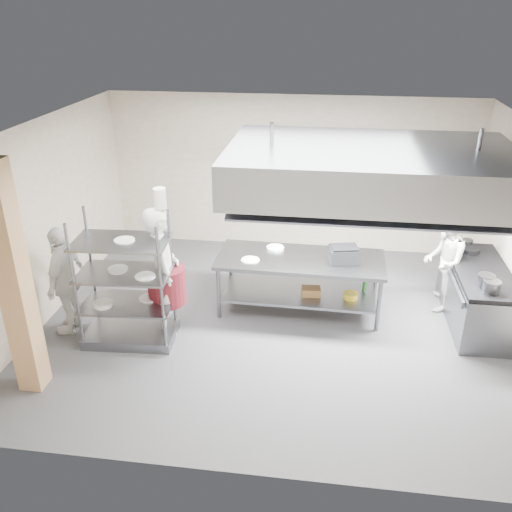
# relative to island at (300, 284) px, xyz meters

# --- Properties ---
(floor) EXTENTS (7.00, 7.00, 0.00)m
(floor) POSITION_rel_island_xyz_m (-0.36, -0.49, -0.46)
(floor) COLOR #38383B
(floor) RESTS_ON ground
(ceiling) EXTENTS (7.00, 7.00, 0.00)m
(ceiling) POSITION_rel_island_xyz_m (-0.36, -0.49, 2.54)
(ceiling) COLOR silver
(ceiling) RESTS_ON wall_back
(wall_back) EXTENTS (7.00, 0.00, 7.00)m
(wall_back) POSITION_rel_island_xyz_m (-0.36, 2.51, 1.04)
(wall_back) COLOR #AE9F8A
(wall_back) RESTS_ON ground
(wall_left) EXTENTS (0.00, 6.00, 6.00)m
(wall_left) POSITION_rel_island_xyz_m (-3.86, -0.49, 1.04)
(wall_left) COLOR #AE9F8A
(wall_left) RESTS_ON ground
(column) EXTENTS (0.30, 0.30, 3.00)m
(column) POSITION_rel_island_xyz_m (-3.26, -2.39, 1.04)
(column) COLOR tan
(column) RESTS_ON floor
(exhaust_hood) EXTENTS (4.00, 2.50, 0.60)m
(exhaust_hood) POSITION_rel_island_xyz_m (0.94, -0.09, 1.94)
(exhaust_hood) COLOR slate
(exhaust_hood) RESTS_ON ceiling
(hood_strip_a) EXTENTS (1.60, 0.12, 0.04)m
(hood_strip_a) POSITION_rel_island_xyz_m (0.04, -0.09, 1.62)
(hood_strip_a) COLOR white
(hood_strip_a) RESTS_ON exhaust_hood
(hood_strip_b) EXTENTS (1.60, 0.12, 0.04)m
(hood_strip_b) POSITION_rel_island_xyz_m (1.84, -0.09, 1.62)
(hood_strip_b) COLOR white
(hood_strip_b) RESTS_ON exhaust_hood
(wall_shelf) EXTENTS (1.50, 0.28, 0.04)m
(wall_shelf) POSITION_rel_island_xyz_m (1.44, 2.35, 1.04)
(wall_shelf) COLOR slate
(wall_shelf) RESTS_ON wall_back
(island) EXTENTS (2.61, 1.13, 0.91)m
(island) POSITION_rel_island_xyz_m (0.00, 0.00, 0.00)
(island) COLOR gray
(island) RESTS_ON floor
(island_worktop) EXTENTS (2.61, 1.13, 0.06)m
(island_worktop) POSITION_rel_island_xyz_m (0.00, 0.00, 0.42)
(island_worktop) COLOR slate
(island_worktop) RESTS_ON island
(island_undershelf) EXTENTS (2.40, 1.02, 0.04)m
(island_undershelf) POSITION_rel_island_xyz_m (0.00, 0.00, -0.16)
(island_undershelf) COLOR slate
(island_undershelf) RESTS_ON island
(pass_rack) EXTENTS (1.34, 0.83, 1.94)m
(pass_rack) POSITION_rel_island_xyz_m (-2.39, -1.20, 0.51)
(pass_rack) COLOR slate
(pass_rack) RESTS_ON floor
(cooking_range) EXTENTS (0.80, 2.00, 0.84)m
(cooking_range) POSITION_rel_island_xyz_m (2.72, 0.01, -0.04)
(cooking_range) COLOR slate
(cooking_range) RESTS_ON floor
(range_top) EXTENTS (0.78, 1.96, 0.06)m
(range_top) POSITION_rel_island_xyz_m (2.72, 0.01, 0.41)
(range_top) COLOR black
(range_top) RESTS_ON cooking_range
(chef_head) EXTENTS (0.71, 0.85, 1.98)m
(chef_head) POSITION_rel_island_xyz_m (-1.93, -0.90, 0.54)
(chef_head) COLOR white
(chef_head) RESTS_ON floor
(chef_line) EXTENTS (0.78, 0.91, 1.63)m
(chef_line) POSITION_rel_island_xyz_m (2.24, 0.38, 0.36)
(chef_line) COLOR white
(chef_line) RESTS_ON floor
(chef_plating) EXTENTS (0.41, 0.98, 1.67)m
(chef_plating) POSITION_rel_island_xyz_m (-3.36, -1.06, 0.38)
(chef_plating) COLOR white
(chef_plating) RESTS_ON floor
(griddle) EXTENTS (0.50, 0.42, 0.22)m
(griddle) POSITION_rel_island_xyz_m (0.66, -0.02, 0.56)
(griddle) COLOR slate
(griddle) RESTS_ON island_worktop
(wicker_basket) EXTENTS (0.31, 0.23, 0.13)m
(wicker_basket) POSITION_rel_island_xyz_m (0.19, -0.10, -0.07)
(wicker_basket) COLOR olive
(wicker_basket) RESTS_ON island_undershelf
(stockpot) EXTENTS (0.24, 0.24, 0.17)m
(stockpot) POSITION_rel_island_xyz_m (2.63, -0.54, 0.53)
(stockpot) COLOR gray
(stockpot) RESTS_ON range_top
(plate_stack) EXTENTS (0.28, 0.28, 0.05)m
(plate_stack) POSITION_rel_island_xyz_m (-2.39, -1.20, 0.16)
(plate_stack) COLOR white
(plate_stack) RESTS_ON pass_rack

